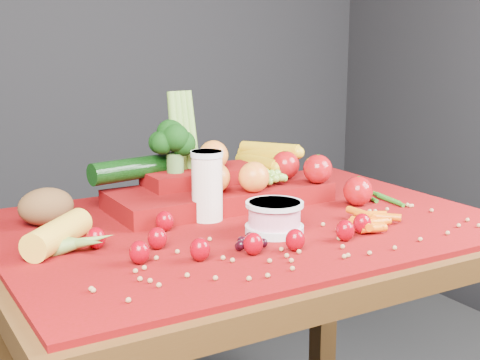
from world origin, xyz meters
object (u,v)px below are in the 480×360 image
milk_glass (207,183)px  yogurt_bowl (274,216)px  table (245,268)px  produce_mound (224,179)px

milk_glass → yogurt_bowl: (0.07, -0.16, -0.05)m
table → yogurt_bowl: 0.18m
table → produce_mound: size_ratio=1.81×
yogurt_bowl → produce_mound: bearing=84.0°
table → yogurt_bowl: size_ratio=9.09×
table → milk_glass: (-0.06, 0.05, 0.19)m
milk_glass → produce_mound: (0.10, 0.11, -0.02)m
yogurt_bowl → produce_mound: size_ratio=0.20×
milk_glass → yogurt_bowl: milk_glass is taller
table → yogurt_bowl: (0.01, -0.11, 0.14)m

